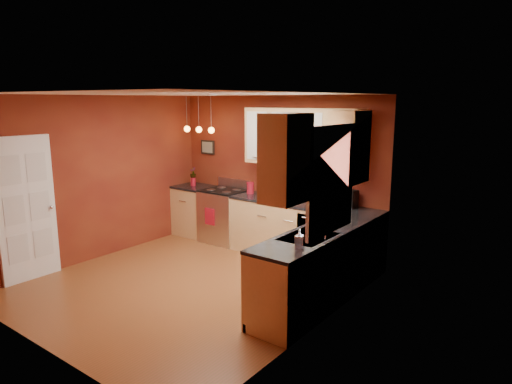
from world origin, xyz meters
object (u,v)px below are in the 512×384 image
Objects in this scene: sink at (308,238)px; soap_pump at (300,239)px; red_canister at (250,188)px; gas_range at (224,215)px; coffee_maker at (350,200)px.

sink is 0.47m from soap_pump.
soap_pump is at bearing -41.94° from red_canister.
gas_range is 5.36× the size of soap_pump.
sink is 3.38× the size of soap_pump.
red_canister is 1.84m from coffee_maker.
red_canister is 2.98m from soap_pump.
red_canister is at bearing -167.15° from coffee_maker.
gas_range is 0.78m from red_canister.
coffee_maker is (1.84, 0.07, 0.02)m from red_canister.
coffee_maker is (-0.25, 1.63, 0.15)m from sink.
soap_pump is at bearing -68.61° from coffee_maker.
coffee_maker is 1.30× the size of soap_pump.
sink is at bearing -37.01° from red_canister.
red_canister is 0.95× the size of soap_pump.
gas_range is 2.45m from coffee_maker.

